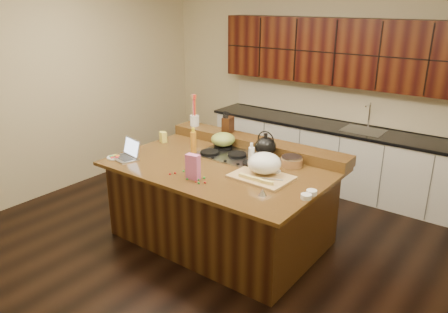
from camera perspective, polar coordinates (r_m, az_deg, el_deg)
The scene contains 34 objects.
room at distance 4.68m, azimuth -0.37°, elevation 3.87°, with size 5.52×5.02×2.72m.
island at distance 5.00m, azimuth -0.35°, elevation -5.95°, with size 2.40×1.60×0.92m.
back_ledge at distance 5.34m, azimuth 4.20°, elevation 1.70°, with size 2.40×0.30×0.12m, color black.
cooktop at distance 5.04m, azimuth 1.71°, elevation 0.09°, with size 0.92×0.52×0.05m.
back_counter at distance 6.50m, azimuth 13.82°, elevation 4.54°, with size 3.70×0.66×2.40m.
kettle at distance 4.94m, azimuth 5.44°, elevation 1.30°, with size 0.24×0.24×0.22m, color black.
green_bowl at distance 5.27m, azimuth -0.12°, elevation 2.26°, with size 0.29×0.29×0.16m, color olive.
laptop at distance 5.12m, azimuth -12.47°, elevation 0.44°, with size 0.36×0.31×0.22m.
oil_bottle at distance 5.11m, azimuth -4.01°, elevation 1.74°, with size 0.07×0.07×0.27m, color orange.
vinegar_bottle at distance 4.64m, azimuth 3.59°, elevation -0.28°, with size 0.06×0.06×0.25m, color silver.
wooden_tray at distance 4.48m, azimuth 5.20°, elevation -1.28°, with size 0.62×0.49×0.24m.
ramekin_a at distance 4.16m, azimuth 11.37°, elevation -4.63°, with size 0.10×0.10×0.04m, color white.
ramekin_b at distance 4.07m, azimuth 10.67°, elevation -5.16°, with size 0.10×0.10×0.04m, color white.
ramekin_c at distance 4.56m, azimuth 6.80°, elevation -2.10°, with size 0.10×0.10×0.04m, color white.
strainer_bowl at distance 4.82m, azimuth 8.81°, elevation -0.71°, with size 0.24×0.24×0.09m, color #996B3F.
kitchen_timer at distance 4.07m, azimuth 5.06°, elevation -4.64°, with size 0.08×0.08×0.07m, color silver.
pink_bag at distance 4.40m, azimuth -4.07°, elevation -1.35°, with size 0.14×0.07×0.26m, color #CB5F9B.
candy_plate at distance 5.17m, azimuth -14.08°, elevation -0.11°, with size 0.18×0.18×0.01m, color white.
package_box at distance 5.60m, azimuth -7.95°, elevation 2.53°, with size 0.10×0.07×0.13m, color #E8DB51.
utensil_crock at distance 5.86m, azimuth -3.86°, elevation 4.71°, with size 0.12×0.12×0.14m, color white.
knife_block at distance 5.52m, azimuth 0.53°, elevation 4.13°, with size 0.10×0.17×0.20m, color black.
gumdrop_0 at distance 4.57m, azimuth -7.06°, elevation -2.28°, with size 0.02×0.02×0.02m, color red.
gumdrop_1 at distance 4.45m, azimuth -2.60°, elevation -2.76°, with size 0.02×0.02×0.02m, color #198C26.
gumdrop_2 at distance 4.47m, azimuth -3.80°, elevation -2.68°, with size 0.02×0.02×0.02m, color red.
gumdrop_3 at distance 4.40m, azimuth -3.36°, elevation -3.03°, with size 0.02×0.02×0.02m, color #198C26.
gumdrop_4 at distance 4.36m, azimuth -3.70°, elevation -3.30°, with size 0.02×0.02×0.02m, color red.
gumdrop_5 at distance 4.44m, azimuth -2.61°, elevation -2.82°, with size 0.02×0.02×0.02m, color #198C26.
gumdrop_6 at distance 4.54m, azimuth -3.67°, elevation -2.31°, with size 0.02×0.02×0.02m, color red.
gumdrop_7 at distance 4.63m, azimuth -5.30°, elevation -1.90°, with size 0.02×0.02×0.02m, color #198C26.
gumdrop_8 at distance 4.52m, azimuth -3.54°, elevation -2.39°, with size 0.02×0.02×0.02m, color red.
gumdrop_9 at distance 4.33m, azimuth -3.31°, elevation -3.46°, with size 0.02×0.02×0.02m, color #198C26.
gumdrop_10 at distance 4.59m, azimuth -6.40°, elevation -2.14°, with size 0.02×0.02×0.02m, color red.
gumdrop_11 at distance 4.42m, azimuth -4.83°, elevation -2.94°, with size 0.02×0.02×0.02m, color #198C26.
gumdrop_12 at distance 4.33m, azimuth -2.49°, elevation -3.41°, with size 0.02×0.02×0.02m, color red.
Camera 1 is at (2.73, -3.57, 2.64)m, focal length 35.00 mm.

